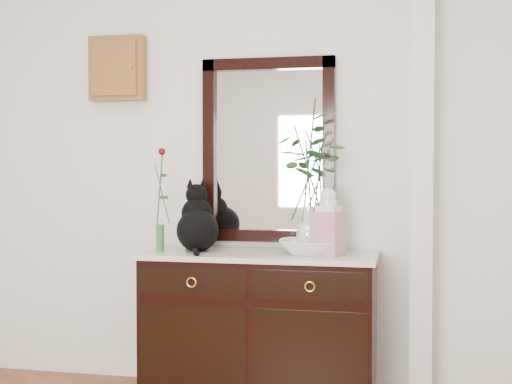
% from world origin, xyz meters
% --- Properties ---
extents(wall_back, '(3.60, 0.04, 2.70)m').
position_xyz_m(wall_back, '(0.00, 1.98, 1.35)').
color(wall_back, silver).
rests_on(wall_back, ground).
extents(pilaster, '(0.12, 0.20, 2.70)m').
position_xyz_m(pilaster, '(1.00, 1.90, 1.35)').
color(pilaster, silver).
rests_on(pilaster, ground).
extents(sideboard, '(1.33, 0.52, 0.82)m').
position_xyz_m(sideboard, '(0.10, 1.73, 0.47)').
color(sideboard, black).
rests_on(sideboard, ground).
extents(wall_mirror, '(0.80, 0.06, 1.10)m').
position_xyz_m(wall_mirror, '(0.10, 1.97, 1.44)').
color(wall_mirror, black).
rests_on(wall_mirror, wall_back).
extents(key_cabinet, '(0.35, 0.10, 0.40)m').
position_xyz_m(key_cabinet, '(-0.85, 1.94, 1.95)').
color(key_cabinet, brown).
rests_on(key_cabinet, wall_back).
extents(cat, '(0.39, 0.42, 0.40)m').
position_xyz_m(cat, '(-0.27, 1.74, 1.05)').
color(cat, black).
rests_on(cat, sideboard).
extents(lotus_bowl, '(0.35, 0.35, 0.08)m').
position_xyz_m(lotus_bowl, '(0.38, 1.72, 0.89)').
color(lotus_bowl, white).
rests_on(lotus_bowl, sideboard).
extents(vase_branches, '(0.44, 0.44, 0.86)m').
position_xyz_m(vase_branches, '(0.38, 1.72, 1.30)').
color(vase_branches, silver).
rests_on(vase_branches, lotus_bowl).
extents(bud_vase_rose, '(0.08, 0.08, 0.61)m').
position_xyz_m(bud_vase_rose, '(-0.47, 1.65, 1.15)').
color(bud_vase_rose, '#316D3B').
rests_on(bud_vase_rose, sideboard).
extents(ginger_jar, '(0.18, 0.18, 0.39)m').
position_xyz_m(ginger_jar, '(0.50, 1.68, 1.04)').
color(ginger_jar, white).
rests_on(ginger_jar, sideboard).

